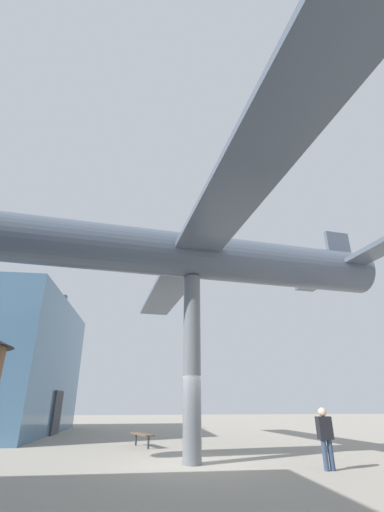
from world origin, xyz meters
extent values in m
plane|color=gray|center=(0.00, 0.00, 0.00)|extent=(80.00, 80.00, 0.00)
cube|color=#383A3F|center=(10.73, 6.44, 1.15)|extent=(1.80, 0.12, 2.30)
cylinder|color=slate|center=(0.00, 0.00, 2.96)|extent=(0.58, 0.58, 5.91)
cylinder|color=#4C5666|center=(0.00, 0.00, 6.75)|extent=(3.57, 14.95, 1.67)
cube|color=#4C5666|center=(0.00, 0.00, 6.75)|extent=(18.64, 4.02, 0.18)
cube|color=#4C5666|center=(0.84, -6.48, 6.87)|extent=(6.03, 1.76, 0.18)
cube|color=#4C5666|center=(0.84, -6.48, 7.73)|extent=(0.32, 1.11, 1.63)
cylinder|color=#2D3D56|center=(-1.42, -3.69, 0.38)|extent=(0.14, 0.14, 0.76)
cylinder|color=#2D3D56|center=(-1.43, -3.51, 0.38)|extent=(0.14, 0.14, 0.76)
cube|color=black|center=(-1.43, -3.60, 1.05)|extent=(0.24, 0.41, 0.58)
sphere|color=beige|center=(-1.43, -3.60, 1.46)|extent=(0.24, 0.24, 0.24)
cube|color=brown|center=(4.43, 1.51, 0.47)|extent=(1.71, 1.01, 0.05)
cylinder|color=#333338|center=(3.81, 1.25, 0.23)|extent=(0.08, 0.08, 0.45)
cylinder|color=#333338|center=(5.05, 1.77, 0.23)|extent=(0.08, 0.08, 0.45)
camera|label=1|loc=(-11.67, 1.52, 1.75)|focal=24.00mm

